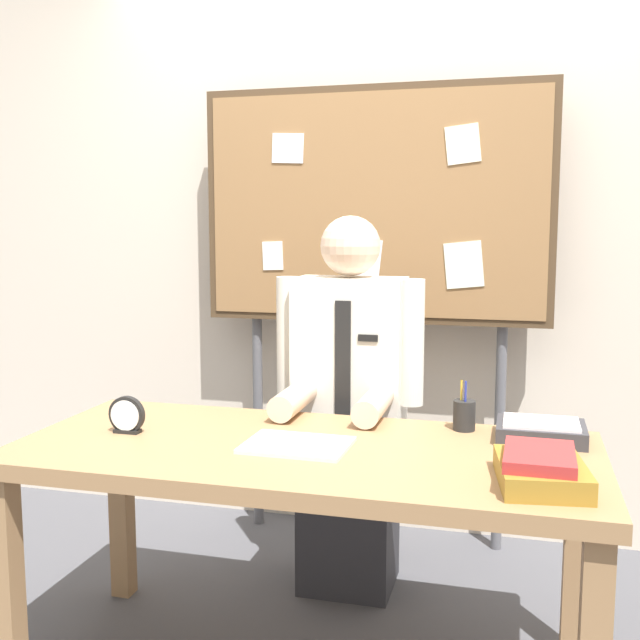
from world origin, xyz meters
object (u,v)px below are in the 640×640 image
(person, at_px, (349,418))
(desk_clock, at_px, (127,416))
(paper_tray, at_px, (541,431))
(bulletin_board, at_px, (374,212))
(pen_holder, at_px, (464,415))
(desk, at_px, (304,474))
(open_notebook, at_px, (297,445))
(book_stack, at_px, (541,469))

(person, bearing_deg, desk_clock, -133.02)
(paper_tray, bearing_deg, desk_clock, -168.47)
(bulletin_board, distance_m, pen_holder, 1.09)
(desk, bearing_deg, desk_clock, -178.70)
(person, distance_m, open_notebook, 0.62)
(open_notebook, xyz_separation_m, desk_clock, (-0.56, 0.01, 0.05))
(bulletin_board, height_order, desk_clock, bulletin_board)
(bulletin_board, xyz_separation_m, book_stack, (0.66, -1.22, -0.65))
(paper_tray, bearing_deg, pen_holder, 167.31)
(desk, distance_m, bulletin_board, 1.31)
(desk, xyz_separation_m, open_notebook, (-0.02, -0.02, 0.09))
(person, relative_size, book_stack, 4.48)
(bulletin_board, xyz_separation_m, desk_clock, (-0.57, -1.07, -0.64))
(desk_clock, relative_size, paper_tray, 0.45)
(desk, xyz_separation_m, pen_holder, (0.44, 0.29, 0.14))
(person, distance_m, desk_clock, 0.85)
(desk, height_order, pen_holder, pen_holder)
(desk, bearing_deg, book_stack, -14.37)
(desk, bearing_deg, bulletin_board, 89.99)
(desk, bearing_deg, open_notebook, -127.57)
(person, relative_size, bulletin_board, 0.72)
(person, xyz_separation_m, bulletin_board, (0.00, 0.45, 0.76))
(person, bearing_deg, pen_holder, -34.66)
(desk_clock, xyz_separation_m, paper_tray, (1.24, 0.25, -0.02))
(book_stack, bearing_deg, person, 130.84)
(desk_clock, relative_size, pen_holder, 0.73)
(desk, xyz_separation_m, paper_tray, (0.67, 0.24, 0.11))
(bulletin_board, height_order, pen_holder, bulletin_board)
(person, bearing_deg, book_stack, -49.16)
(desk, relative_size, desk_clock, 14.67)
(open_notebook, height_order, pen_holder, pen_holder)
(desk_clock, bearing_deg, pen_holder, 16.83)
(bulletin_board, xyz_separation_m, paper_tray, (0.67, -0.81, -0.67))
(book_stack, bearing_deg, bulletin_board, 118.52)
(person, height_order, book_stack, person)
(desk, distance_m, pen_holder, 0.55)
(open_notebook, bearing_deg, book_stack, -12.46)
(desk_clock, bearing_deg, bulletin_board, 61.82)
(book_stack, distance_m, paper_tray, 0.41)
(book_stack, distance_m, desk_clock, 1.25)
(desk, relative_size, open_notebook, 5.63)
(pen_holder, height_order, paper_tray, pen_holder)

